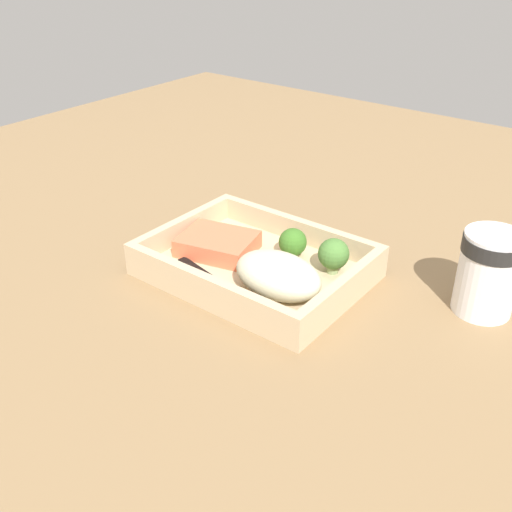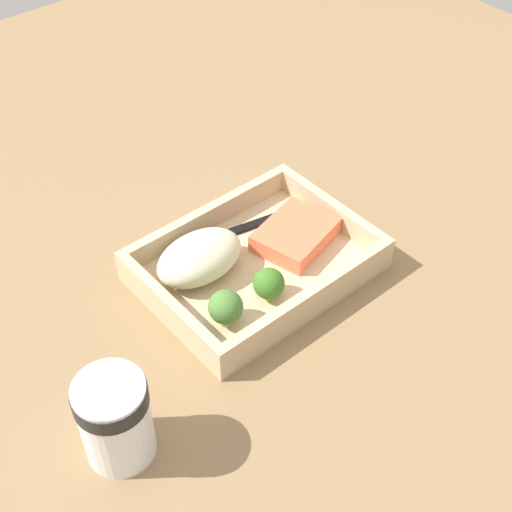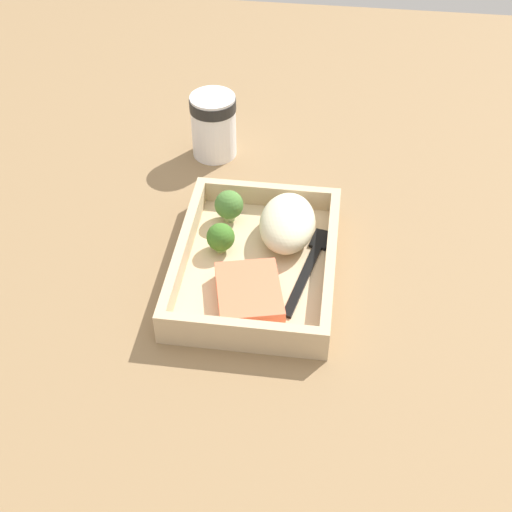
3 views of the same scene
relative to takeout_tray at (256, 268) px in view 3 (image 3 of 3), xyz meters
The scene contains 9 objects.
ground_plane 1.60cm from the takeout_tray, ahead, with size 160.00×160.00×2.00cm, color olive.
takeout_tray is the anchor object (origin of this frame).
tray_rim 2.10cm from the takeout_tray, ahead, with size 25.78×19.25×2.99cm.
salmon_fillet 6.43cm from the takeout_tray, behind, with size 9.24×7.27×2.31cm, color #F56E49.
mashed_potatoes 7.16cm from the takeout_tray, 29.91° to the right, with size 10.74×7.01×4.83cm, color beige.
broccoli_floret_1 5.83cm from the takeout_tray, 65.31° to the left, with size 3.54×3.54×3.90cm.
broccoli_floret_2 9.84cm from the takeout_tray, 29.55° to the left, with size 3.77×3.77×4.43cm.
fork 6.58cm from the takeout_tray, 85.26° to the right, with size 15.79×5.00×0.44cm.
paper_cup 26.91cm from the takeout_tray, 21.10° to the left, with size 6.72×6.72×9.60cm.
Camera 3 is at (-62.93, -8.37, 61.51)cm, focal length 50.00 mm.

